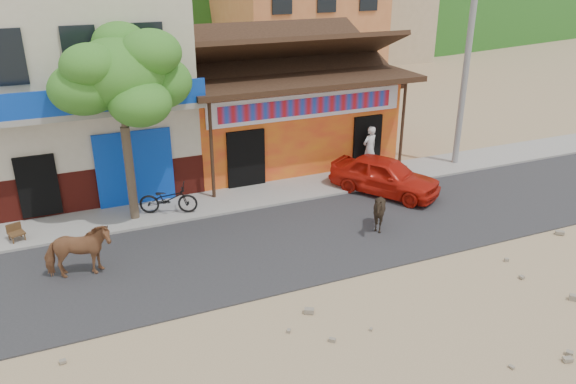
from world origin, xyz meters
The scene contains 13 objects.
ground centered at (0.00, 0.00, 0.00)m, with size 120.00×120.00×0.00m, color #9E825B.
road centered at (0.00, 2.50, 0.02)m, with size 60.00×5.00×0.04m, color #28282B.
sidewalk centered at (0.00, 6.00, 0.06)m, with size 60.00×2.00×0.12m, color gray.
dance_club centered at (2.00, 10.00, 1.80)m, with size 8.00×6.00×3.60m, color orange.
cafe_building centered at (-5.50, 10.00, 3.50)m, with size 7.00×6.00×7.00m, color beige.
tree centered at (-4.60, 5.80, 3.12)m, with size 3.00×3.00×6.00m, color #2D721E, non-canonical shape.
utility_pole centered at (8.20, 6.00, 4.12)m, with size 0.24×0.24×8.00m, color gray.
cow_tan centered at (-6.46, 2.85, 0.77)m, with size 0.78×1.72×1.46m, color #96613C.
cow_dark centered at (2.20, 2.10, 0.65)m, with size 0.98×1.10×1.21m, color black.
red_car centered at (3.93, 4.55, 0.71)m, with size 1.57×3.91×1.33m, color red.
scooter centered at (-3.51, 5.72, 0.61)m, with size 0.65×1.88×0.99m, color black.
pedestrian centered at (4.50, 6.59, 1.01)m, with size 0.65×0.42×1.77m, color silver.
cafe_chair_right centered at (-8.05, 5.57, 0.57)m, with size 0.42×0.42×0.90m, color #4B2919, non-canonical shape.
Camera 1 is at (-6.46, -11.10, 7.89)m, focal length 35.00 mm.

